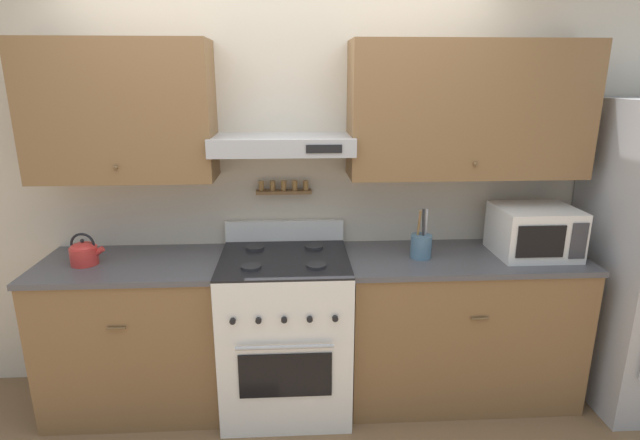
# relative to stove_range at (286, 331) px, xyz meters

# --- Properties ---
(ground_plane) EXTENTS (16.00, 16.00, 0.00)m
(ground_plane) POSITION_rel_stove_range_xyz_m (0.00, -0.28, -0.48)
(ground_plane) COLOR brown
(wall_back) EXTENTS (5.20, 0.46, 2.55)m
(wall_back) POSITION_rel_stove_range_xyz_m (0.09, 0.30, 0.98)
(wall_back) COLOR beige
(wall_back) RESTS_ON ground_plane
(counter_left) EXTENTS (1.04, 0.63, 0.93)m
(counter_left) POSITION_rel_stove_range_xyz_m (-0.89, 0.04, -0.02)
(counter_left) COLOR brown
(counter_left) RESTS_ON ground_plane
(counter_right) EXTENTS (1.40, 0.63, 0.93)m
(counter_right) POSITION_rel_stove_range_xyz_m (1.08, 0.04, -0.02)
(counter_right) COLOR brown
(counter_right) RESTS_ON ground_plane
(stove_range) EXTENTS (0.74, 0.70, 1.08)m
(stove_range) POSITION_rel_stove_range_xyz_m (0.00, 0.00, 0.00)
(stove_range) COLOR white
(stove_range) RESTS_ON ground_plane
(tea_kettle) EXTENTS (0.19, 0.15, 0.19)m
(tea_kettle) POSITION_rel_stove_range_xyz_m (-1.13, 0.02, 0.52)
(tea_kettle) COLOR red
(tea_kettle) RESTS_ON counter_left
(microwave) EXTENTS (0.45, 0.39, 0.29)m
(microwave) POSITION_rel_stove_range_xyz_m (1.48, 0.04, 0.59)
(microwave) COLOR white
(microwave) RESTS_ON counter_right
(utensil_crock) EXTENTS (0.12, 0.12, 0.29)m
(utensil_crock) POSITION_rel_stove_range_xyz_m (0.80, 0.02, 0.52)
(utensil_crock) COLOR slate
(utensil_crock) RESTS_ON counter_right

